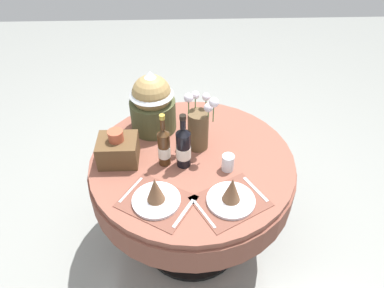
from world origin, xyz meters
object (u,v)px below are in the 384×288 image
Objects in this scene: woven_basket_side_left at (118,149)px; place_setting_left at (156,195)px; dining_table at (192,176)px; tumbler_near_right at (228,163)px; place_setting_right at (231,195)px; wine_bottle_left at (183,147)px; wine_bottle_rear at (164,146)px; gift_tub_back_left at (152,100)px; flower_vase at (199,126)px.

place_setting_left is at bearing -55.61° from woven_basket_side_left.
woven_basket_side_left is at bearing 124.39° from place_setting_left.
dining_table is 0.28m from tumbler_near_right.
tumbler_near_right is (0.01, 0.23, -0.00)m from place_setting_right.
dining_table is at bearing 118.83° from place_setting_right.
woven_basket_side_left reaches higher than place_setting_left.
wine_bottle_left reaches higher than woven_basket_side_left.
dining_table is 3.60× the size of wine_bottle_rear.
dining_table is at bearing 58.99° from place_setting_left.
gift_tub_back_left is 1.83× the size of woven_basket_side_left.
flower_vase is 0.33m from gift_tub_back_left.
woven_basket_side_left is (-0.22, 0.32, 0.03)m from place_setting_left.
tumbler_near_right is at bearing -9.94° from wine_bottle_rear.
dining_table is 0.41m from place_setting_left.
place_setting_right is at bearing -50.80° from wine_bottle_left.
wine_bottle_left is at bearing 168.95° from tumbler_near_right.
place_setting_right is 1.28× the size of wine_bottle_left.
place_setting_left is 1.12× the size of flower_vase.
place_setting_right is 1.98× the size of woven_basket_side_left.
dining_table is at bearing 153.79° from tumbler_near_right.
place_setting_right reaches higher than dining_table.
wine_bottle_rear is at bearing -145.27° from flower_vase.
place_setting_left reaches higher than tumbler_near_right.
wine_bottle_rear reaches higher than dining_table.
woven_basket_side_left reaches higher than tumbler_near_right.
tumbler_near_right is at bearing -26.21° from dining_table.
tumbler_near_right is at bearing -9.28° from woven_basket_side_left.
place_setting_left is 0.48m from flower_vase.
place_setting_left is at bearing 178.06° from place_setting_right.
flower_vase reaches higher than dining_table.
wine_bottle_left is at bearing 62.30° from place_setting_left.
tumbler_near_right is (0.24, -0.05, -0.08)m from wine_bottle_left.
place_setting_left is 0.29m from wine_bottle_rear.
dining_table is at bearing -52.22° from gift_tub_back_left.
flower_vase is (0.23, 0.41, 0.10)m from place_setting_left.
wine_bottle_rear is (0.04, 0.28, 0.07)m from place_setting_left.
wine_bottle_rear is at bearing -8.37° from woven_basket_side_left.
gift_tub_back_left reaches higher than woven_basket_side_left.
wine_bottle_rear is (-0.15, -0.03, 0.26)m from dining_table.
wine_bottle_left is 3.53× the size of tumbler_near_right.
wine_bottle_left is 0.39m from gift_tub_back_left.
gift_tub_back_left is (-0.27, 0.19, 0.06)m from flower_vase.
place_setting_left reaches higher than dining_table.
wine_bottle_left is 1.02× the size of wine_bottle_rear.
gift_tub_back_left is at bearing 102.79° from wine_bottle_rear.
place_setting_left is 1.29× the size of wine_bottle_left.
dining_table is 2.76× the size of place_setting_right.
gift_tub_back_left is 0.36m from woven_basket_side_left.
gift_tub_back_left is at bearing 123.28° from place_setting_right.
place_setting_left is at bearing -86.45° from gift_tub_back_left.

